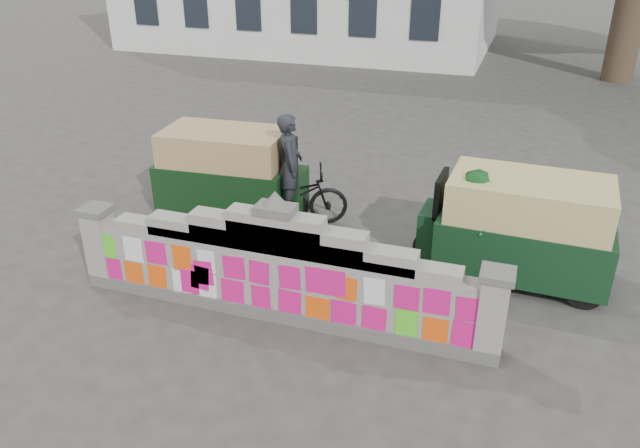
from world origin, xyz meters
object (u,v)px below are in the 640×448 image
at_px(cyclist_bike, 291,196).
at_px(cyclist_rider, 290,177).
at_px(rickshaw_right, 520,227).
at_px(rickshaw_left, 230,170).
at_px(pedestrian, 472,227).

distance_m(cyclist_bike, cyclist_rider, 0.39).
bearing_deg(cyclist_rider, rickshaw_right, -120.28).
relative_size(cyclist_rider, rickshaw_right, 0.61).
distance_m(rickshaw_left, rickshaw_right, 5.62).
bearing_deg(cyclist_rider, cyclist_bike, 68.66).
distance_m(cyclist_bike, rickshaw_right, 4.25).
bearing_deg(pedestrian, cyclist_rider, -133.69).
height_order(cyclist_rider, pedestrian, cyclist_rider).
bearing_deg(rickshaw_right, cyclist_bike, -6.57).
bearing_deg(rickshaw_left, pedestrian, -17.79).
bearing_deg(rickshaw_left, rickshaw_right, -12.97).
bearing_deg(pedestrian, rickshaw_right, 85.13).
height_order(cyclist_rider, rickshaw_left, cyclist_rider).
bearing_deg(cyclist_bike, pedestrian, -126.96).
relative_size(cyclist_bike, cyclist_rider, 1.12).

